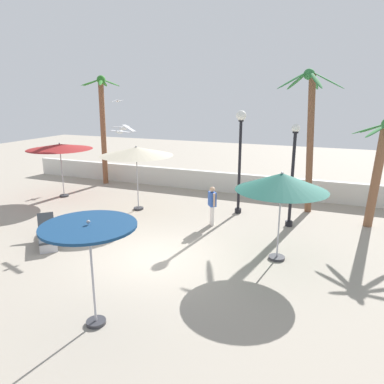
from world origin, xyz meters
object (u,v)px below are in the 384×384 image
palm_tree_2 (103,119)px  lounge_chair_1 (47,232)px  lamp_post_1 (293,172)px  patio_umbrella_3 (60,147)px  seagull_2 (118,101)px  patio_umbrella_2 (282,182)px  patio_umbrella_0 (136,152)px  lamp_post_2 (240,147)px  guest_0 (212,202)px  seagull_0 (124,128)px  palm_tree_0 (310,127)px  seagull_1 (120,132)px  patio_umbrella_1 (89,233)px  palm_tree_1 (381,158)px

palm_tree_2 → lounge_chair_1: (3.27, -8.13, -3.26)m
lamp_post_1 → palm_tree_2: bearing=163.1°
patio_umbrella_3 → seagull_2: (-0.11, 5.41, 2.09)m
patio_umbrella_2 → lamp_post_1: bearing=91.1°
patio_umbrella_0 → lamp_post_2: size_ratio=0.73×
patio_umbrella_3 → lounge_chair_1: size_ratio=1.82×
lamp_post_1 → guest_0: lamp_post_1 is taller
lounge_chair_1 → seagull_0: size_ratio=1.40×
patio_umbrella_0 → lamp_post_2: 4.43m
palm_tree_0 → seagull_0: bearing=-134.5°
patio_umbrella_2 → seagull_0: 5.41m
patio_umbrella_2 → seagull_0: (-5.21, -0.22, 1.43)m
patio_umbrella_2 → seagull_0: bearing=-177.6°
seagull_0 → seagull_2: bearing=124.3°
patio_umbrella_3 → guest_0: patio_umbrella_3 is taller
patio_umbrella_3 → seagull_1: (4.69, -1.82, 1.07)m
lamp_post_1 → patio_umbrella_3: bearing=179.6°
patio_umbrella_0 → seagull_2: seagull_2 is taller
seagull_0 → seagull_2: (-6.04, 8.86, 0.70)m
palm_tree_2 → seagull_0: (5.60, -6.63, 0.25)m
patio_umbrella_1 → palm_tree_2: (-7.62, 11.30, 1.49)m
patio_umbrella_3 → lamp_post_2: lamp_post_2 is taller
patio_umbrella_3 → lamp_post_1: bearing=-0.4°
seagull_2 → palm_tree_2: bearing=-78.9°
patio_umbrella_3 → lamp_post_2: 8.85m
palm_tree_2 → lounge_chair_1: palm_tree_2 is taller
palm_tree_2 → seagull_1: bearing=-48.9°
patio_umbrella_1 → palm_tree_0: 10.90m
palm_tree_2 → guest_0: 9.41m
palm_tree_1 → palm_tree_2: 13.95m
seagull_0 → guest_0: bearing=45.4°
palm_tree_0 → seagull_1: size_ratio=5.53×
patio_umbrella_3 → palm_tree_2: palm_tree_2 is taller
palm_tree_0 → lamp_post_2: palm_tree_0 is taller
palm_tree_1 → guest_0: size_ratio=2.71×
patio_umbrella_3 → seagull_2: 5.80m
palm_tree_1 → lounge_chair_1: 12.32m
palm_tree_0 → palm_tree_2: palm_tree_0 is taller
patio_umbrella_1 → patio_umbrella_2: 5.84m
lamp_post_2 → seagull_2: (-8.92, 4.66, 1.73)m
patio_umbrella_0 → lounge_chair_1: bearing=-102.0°
patio_umbrella_0 → lamp_post_2: lamp_post_2 is taller
lamp_post_2 → seagull_0: (-2.88, -4.20, 1.04)m
patio_umbrella_0 → lamp_post_1: size_ratio=0.81×
patio_umbrella_2 → lamp_post_2: (-2.33, 3.98, 0.39)m
palm_tree_0 → lounge_chair_1: bearing=-137.8°
patio_umbrella_3 → seagull_0: bearing=-30.2°
lamp_post_2 → lamp_post_1: bearing=-20.1°
patio_umbrella_2 → seagull_1: bearing=167.7°
seagull_1 → lamp_post_1: bearing=15.2°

